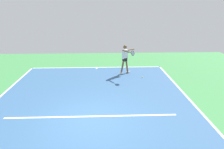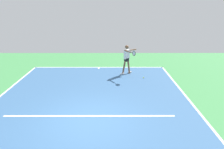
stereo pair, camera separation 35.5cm
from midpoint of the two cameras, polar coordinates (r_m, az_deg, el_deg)
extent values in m
plane|color=#428E4C|center=(7.90, -5.50, -12.93)|extent=(22.67, 22.67, 0.00)
cube|color=#38608E|center=(7.90, -5.50, -12.92)|extent=(9.12, 13.92, 0.00)
cube|color=white|center=(14.22, -3.03, 2.07)|extent=(9.12, 0.10, 0.01)
cube|color=white|center=(8.73, 26.18, -11.65)|extent=(0.10, 13.92, 0.01)
cube|color=white|center=(8.18, -5.29, -11.67)|extent=(6.84, 0.10, 0.01)
cube|color=white|center=(14.03, -3.07, 1.83)|extent=(0.10, 0.30, 0.01)
cylinder|color=brown|center=(12.94, 5.56, 2.24)|extent=(0.26, 0.33, 0.88)
cube|color=white|center=(13.13, 5.87, 0.67)|extent=(0.26, 0.21, 0.07)
cylinder|color=brown|center=(12.72, 4.21, 1.98)|extent=(0.26, 0.33, 0.88)
cube|color=white|center=(12.78, 3.79, 0.21)|extent=(0.26, 0.21, 0.07)
cube|color=black|center=(12.70, 4.95, 4.22)|extent=(0.32, 0.30, 0.20)
cube|color=white|center=(12.61, 5.00, 5.74)|extent=(0.38, 0.34, 0.57)
sphere|color=brown|center=(12.51, 5.06, 7.80)|extent=(0.23, 0.23, 0.23)
cylinder|color=brown|center=(12.84, 6.65, 7.01)|extent=(0.52, 0.38, 0.08)
cylinder|color=brown|center=(12.23, 5.22, 6.59)|extent=(0.38, 0.52, 0.08)
cylinder|color=black|center=(11.93, 6.40, 6.22)|extent=(0.14, 0.20, 0.03)
torus|color=black|center=(11.74, 7.15, 5.99)|extent=(0.18, 0.26, 0.29)
cylinder|color=silver|center=(11.74, 7.15, 5.99)|extent=(0.14, 0.21, 0.25)
sphere|color=#C6E53D|center=(12.26, 9.81, -0.89)|extent=(0.07, 0.07, 0.07)
camera|label=1|loc=(0.18, -88.98, 0.36)|focal=32.12mm
camera|label=2|loc=(0.18, 91.02, -0.36)|focal=32.12mm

